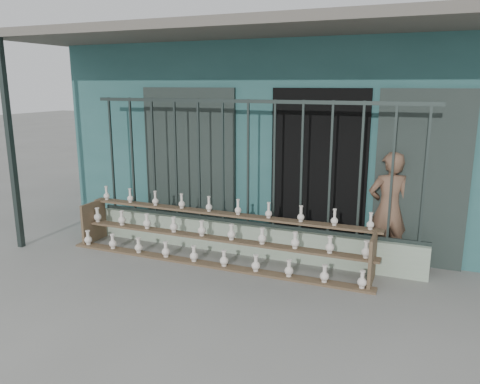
% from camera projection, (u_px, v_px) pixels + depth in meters
% --- Properties ---
extents(ground, '(60.00, 60.00, 0.00)m').
position_uv_depth(ground, '(209.00, 288.00, 5.77)').
color(ground, slate).
extents(workshop_building, '(7.40, 6.60, 3.21)m').
position_uv_depth(workshop_building, '(303.00, 127.00, 9.21)').
color(workshop_building, '#2A5959').
rests_on(workshop_building, ground).
extents(parapet_wall, '(5.00, 0.20, 0.45)m').
position_uv_depth(parapet_wall, '(248.00, 239.00, 6.89)').
color(parapet_wall, '#9BAF96').
rests_on(parapet_wall, ground).
extents(security_fence, '(5.00, 0.04, 1.80)m').
position_uv_depth(security_fence, '(248.00, 164.00, 6.63)').
color(security_fence, '#283330').
rests_on(security_fence, parapet_wall).
extents(shelf_rack, '(4.50, 0.68, 0.85)m').
position_uv_depth(shelf_rack, '(216.00, 236.00, 6.60)').
color(shelf_rack, brown).
rests_on(shelf_rack, ground).
extents(elderly_woman, '(0.68, 0.58, 1.58)m').
position_uv_depth(elderly_woman, '(389.00, 209.00, 6.40)').
color(elderly_woman, brown).
rests_on(elderly_woman, ground).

